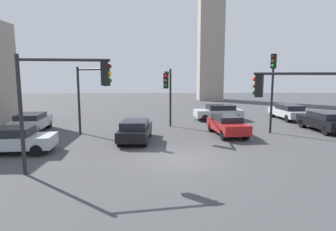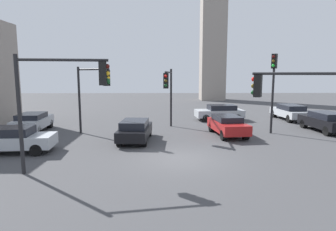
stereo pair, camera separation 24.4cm
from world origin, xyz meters
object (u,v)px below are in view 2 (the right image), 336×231
at_px(car_2, 33,122).
at_px(car_0, 135,130).
at_px(traffic_light_4, 93,86).
at_px(car_5, 220,112).
at_px(car_1, 228,125).
at_px(car_3, 325,121).
at_px(car_4, 12,139).
at_px(traffic_light_1, 273,79).
at_px(car_6, 290,112).
at_px(traffic_light_0, 169,86).
at_px(traffic_light_2, 62,88).
at_px(traffic_light_3, 300,97).

bearing_deg(car_2, car_0, -116.31).
relative_size(traffic_light_4, car_5, 1.06).
distance_m(car_1, car_3, 7.51).
xyz_separation_m(car_3, car_4, (-19.85, -5.42, -0.03)).
bearing_deg(traffic_light_1, car_6, -174.09).
xyz_separation_m(traffic_light_0, car_1, (4.01, -1.41, -2.56)).
bearing_deg(car_1, car_5, 167.00).
bearing_deg(traffic_light_2, car_1, 30.92).
xyz_separation_m(car_0, car_3, (13.58, 2.79, 0.06)).
xyz_separation_m(traffic_light_2, car_4, (-3.85, 3.05, -2.85)).
xyz_separation_m(traffic_light_2, car_6, (15.77, 13.91, -2.83)).
distance_m(traffic_light_2, car_4, 5.67).
height_order(traffic_light_3, car_6, traffic_light_3).
bearing_deg(car_4, car_2, 99.48).
height_order(car_1, car_4, car_4).
distance_m(traffic_light_4, car_6, 17.78).
bearing_deg(car_5, car_0, 43.62).
bearing_deg(car_6, car_0, 118.72).
distance_m(traffic_light_0, car_2, 10.20).
height_order(traffic_light_0, traffic_light_3, traffic_light_3).
relative_size(traffic_light_0, traffic_light_4, 0.98).
bearing_deg(car_4, car_5, 34.42).
height_order(car_4, car_6, car_6).
bearing_deg(traffic_light_1, traffic_light_0, -56.46).
relative_size(traffic_light_3, car_1, 1.07).
distance_m(traffic_light_2, traffic_light_3, 9.98).
bearing_deg(traffic_light_4, car_4, -88.94).
relative_size(traffic_light_2, car_6, 1.08).
height_order(traffic_light_3, car_4, traffic_light_3).
distance_m(traffic_light_1, traffic_light_3, 8.26).
xyz_separation_m(car_0, car_4, (-6.27, -2.62, 0.03)).
distance_m(traffic_light_1, car_0, 10.18).
bearing_deg(traffic_light_0, car_5, 143.34).
relative_size(traffic_light_0, car_2, 1.07).
xyz_separation_m(traffic_light_1, traffic_light_3, (-1.86, -8.02, -0.62)).
xyz_separation_m(traffic_light_3, car_6, (5.80, 13.98, -2.47)).
distance_m(traffic_light_2, car_6, 21.22).
bearing_deg(car_3, car_1, 94.53).
bearing_deg(traffic_light_0, car_0, -29.42).
relative_size(traffic_light_0, car_4, 1.07).
height_order(traffic_light_0, car_1, traffic_light_0).
distance_m(traffic_light_1, car_2, 17.43).
xyz_separation_m(traffic_light_0, car_0, (-2.16, -3.02, -2.59)).
bearing_deg(car_1, car_6, 126.07).
bearing_deg(traffic_light_4, traffic_light_0, 56.12).
bearing_deg(car_6, traffic_light_3, 154.50).
bearing_deg(traffic_light_3, traffic_light_4, -4.31).
distance_m(traffic_light_0, car_6, 12.61).
height_order(traffic_light_0, traffic_light_1, traffic_light_1).
distance_m(traffic_light_2, traffic_light_4, 7.23).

